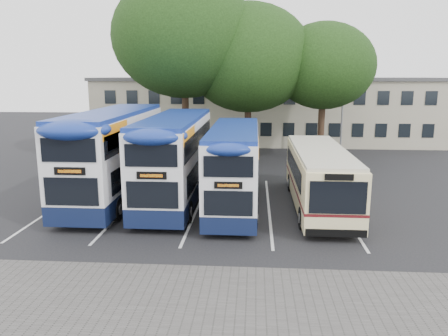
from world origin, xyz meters
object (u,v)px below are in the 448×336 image
tree_left (184,36)px  bus_dd_right (234,163)px  lamp_post (343,92)px  tree_mid (249,58)px  bus_dd_mid (176,155)px  tree_right (324,66)px  bus_dd_left (115,151)px  bus_single (319,174)px

tree_left → bus_dd_right: (4.15, -11.22, -6.93)m
lamp_post → tree_left: (-12.12, -3.69, 4.03)m
tree_mid → bus_dd_right: size_ratio=1.22×
bus_dd_mid → bus_dd_right: bus_dd_mid is taller
tree_mid → bus_dd_right: (-0.44, -12.08, -5.45)m
tree_mid → tree_right: tree_mid is taller
tree_mid → bus_dd_right: tree_mid is taller
tree_mid → bus_dd_mid: tree_mid is taller
tree_left → tree_mid: (4.60, 0.86, -1.48)m
lamp_post → tree_right: 3.84m
lamp_post → bus_dd_left: lamp_post is taller
lamp_post → bus_single: lamp_post is taller
tree_mid → bus_single: size_ratio=1.18×
tree_left → tree_right: tree_left is taller
lamp_post → bus_single: size_ratio=0.92×
bus_single → bus_dd_left: bearing=175.6°
tree_mid → bus_dd_right: bearing=-92.1°
bus_dd_left → bus_single: size_ratio=1.13×
tree_left → bus_dd_right: bearing=-69.7°
lamp_post → bus_single: (-3.81, -14.61, -3.42)m
tree_mid → tree_right: 5.54m
tree_mid → bus_single: (3.71, -11.78, -5.97)m
tree_mid → bus_single: bearing=-72.5°
bus_dd_mid → lamp_post: bearing=51.8°
bus_dd_mid → tree_left: bearing=96.1°
tree_mid → bus_dd_left: size_ratio=1.04×
bus_dd_mid → bus_dd_right: 3.18m
lamp_post → bus_dd_left: 20.02m
tree_left → bus_single: size_ratio=1.37×
bus_dd_right → bus_single: bearing=4.1°
lamp_post → tree_mid: tree_mid is taller
tree_right → bus_dd_left: tree_right is taller
tree_right → bus_dd_left: (-12.26, -11.19, -4.51)m
lamp_post → tree_mid: (-7.53, -2.83, 2.54)m
tree_left → bus_dd_left: bearing=-102.0°
tree_left → tree_right: size_ratio=1.32×
bus_dd_left → bus_dd_right: 6.42m
lamp_post → tree_left: 13.30m
lamp_post → bus_single: 15.48m
tree_left → bus_dd_mid: 12.36m
bus_dd_left → bus_single: bus_dd_left is taller
tree_left → bus_dd_right: tree_left is taller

